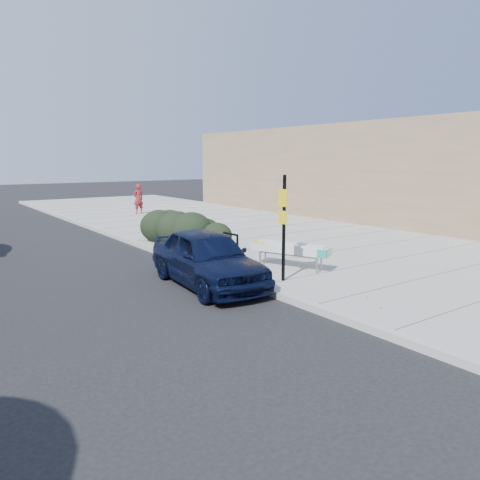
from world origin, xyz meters
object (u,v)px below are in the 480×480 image
object	(u,v)px
pedestrian	(138,199)
bench	(290,249)
sign_post	(284,222)
sedan_navy	(207,258)
bike_rack	(231,246)

from	to	relation	value
pedestrian	bench	bearing A→B (deg)	75.87
sign_post	sedan_navy	bearing A→B (deg)	137.24
sign_post	pedestrian	distance (m)	17.13
bike_rack	sign_post	distance (m)	2.37
bench	pedestrian	bearing A→B (deg)	60.09
sedan_navy	pedestrian	distance (m)	16.32
pedestrian	bike_rack	bearing A→B (deg)	70.31
bench	sedan_navy	world-z (taller)	sedan_navy
pedestrian	sedan_navy	bearing A→B (deg)	66.28
sedan_navy	bench	bearing A→B (deg)	0.58
sign_post	bench	bearing A→B (deg)	36.04
bike_rack	pedestrian	bearing A→B (deg)	73.20
bike_rack	pedestrian	world-z (taller)	pedestrian
bench	sign_post	size ratio (longest dim) A/B	0.87
bike_rack	sign_post	bearing A→B (deg)	-88.78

